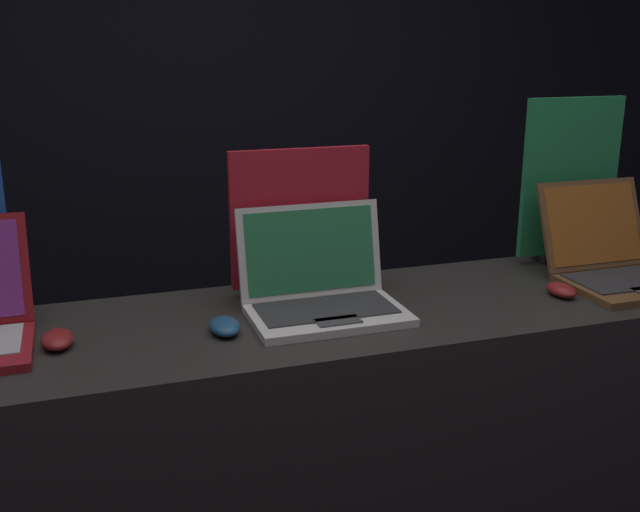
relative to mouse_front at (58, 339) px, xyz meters
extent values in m
cube|color=black|center=(0.62, 1.82, 0.42)|extent=(8.00, 0.05, 2.80)
cube|color=#282623|center=(0.62, 0.02, -0.50)|extent=(2.20, 0.57, 0.97)
ellipsoid|color=maroon|center=(0.00, 0.00, 0.00)|extent=(0.07, 0.11, 0.04)
cube|color=silver|center=(0.63, -0.03, -0.01)|extent=(0.38, 0.24, 0.02)
cube|color=#2D2D30|center=(0.63, -0.01, 0.00)|extent=(0.34, 0.17, 0.00)
cube|color=#3F3F42|center=(0.63, -0.10, 0.00)|extent=(0.11, 0.05, 0.00)
cube|color=silver|center=(0.63, 0.12, 0.12)|extent=(0.38, 0.06, 0.24)
cube|color=#2D7F4C|center=(0.63, 0.11, 0.12)|extent=(0.35, 0.05, 0.21)
ellipsoid|color=navy|center=(0.37, -0.04, 0.00)|extent=(0.07, 0.11, 0.03)
cube|color=black|center=(0.63, 0.20, -0.01)|extent=(0.21, 0.07, 0.02)
cube|color=red|center=(0.63, 0.20, 0.19)|extent=(0.38, 0.02, 0.37)
cube|color=brown|center=(1.50, -0.08, -0.01)|extent=(0.34, 0.26, 0.02)
cube|color=#2D2D30|center=(1.50, -0.06, 0.00)|extent=(0.30, 0.18, 0.00)
cube|color=brown|center=(1.50, 0.11, 0.12)|extent=(0.34, 0.11, 0.25)
cube|color=#A5591E|center=(1.50, 0.10, 0.13)|extent=(0.30, 0.09, 0.22)
ellipsoid|color=maroon|center=(1.29, -0.07, 0.00)|extent=(0.06, 0.10, 0.03)
cube|color=black|center=(1.50, 0.23, -0.01)|extent=(0.18, 0.07, 0.02)
cube|color=#268C4C|center=(1.50, 0.23, 0.24)|extent=(0.33, 0.02, 0.48)
camera|label=1|loc=(0.07, -1.67, 0.65)|focal=42.00mm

